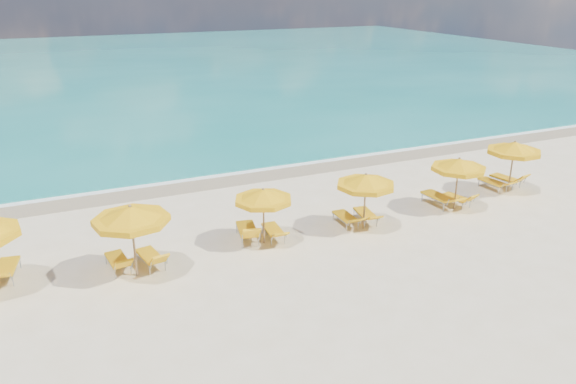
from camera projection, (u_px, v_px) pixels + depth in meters
name	position (u px, v px, depth m)	size (l,w,h in m)	color
ground_plane	(305.00, 235.00, 20.88)	(120.00, 120.00, 0.00)	beige
ocean	(114.00, 67.00, 61.82)	(120.00, 80.00, 0.30)	#167D75
wet_sand_band	(238.00, 176.00, 27.19)	(120.00, 2.60, 0.01)	tan
foam_line	(233.00, 171.00, 27.87)	(120.00, 1.20, 0.03)	white
whitecap_near	(87.00, 142.00, 33.06)	(14.00, 0.36, 0.05)	white
whitecap_far	(263.00, 101.00, 44.44)	(18.00, 0.30, 0.05)	white
umbrella_2	(131.00, 215.00, 17.28)	(2.85, 2.85, 2.45)	#9E7B4F
umbrella_3	(263.00, 196.00, 19.62)	(2.11, 2.11, 2.11)	#9E7B4F
umbrella_4	(366.00, 181.00, 20.75)	(2.59, 2.59, 2.25)	#9E7B4F
umbrella_5	(459.00, 165.00, 22.59)	(2.82, 2.82, 2.25)	#9E7B4F
umbrella_6	(514.00, 148.00, 24.50)	(3.09, 3.09, 2.37)	#9E7B4F
lounger_1_right	(7.00, 272.00, 17.73)	(0.92, 1.95, 0.75)	#A5A8AD
lounger_2_left	(118.00, 264.00, 18.27)	(0.75, 1.75, 0.81)	#A5A8AD
lounger_2_right	(151.00, 260.00, 18.50)	(0.88, 1.82, 0.84)	#A5A8AD
lounger_3_left	(248.00, 234.00, 20.37)	(1.02, 2.01, 0.95)	#A5A8AD
lounger_3_right	(274.00, 234.00, 20.50)	(0.70, 1.76, 0.70)	#A5A8AD
lounger_4_left	(346.00, 220.00, 21.65)	(0.61, 1.73, 0.69)	#A5A8AD
lounger_4_right	(366.00, 217.00, 21.92)	(0.84, 1.82, 0.69)	#A5A8AD
lounger_5_left	(439.00, 200.00, 23.53)	(0.83, 2.07, 0.74)	#A5A8AD
lounger_5_right	(457.00, 201.00, 23.59)	(0.80, 1.64, 0.76)	#A5A8AD
lounger_6_left	(493.00, 185.00, 25.36)	(0.74, 1.81, 0.69)	#A5A8AD
lounger_6_right	(506.00, 181.00, 25.82)	(0.88, 1.81, 0.84)	#A5A8AD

